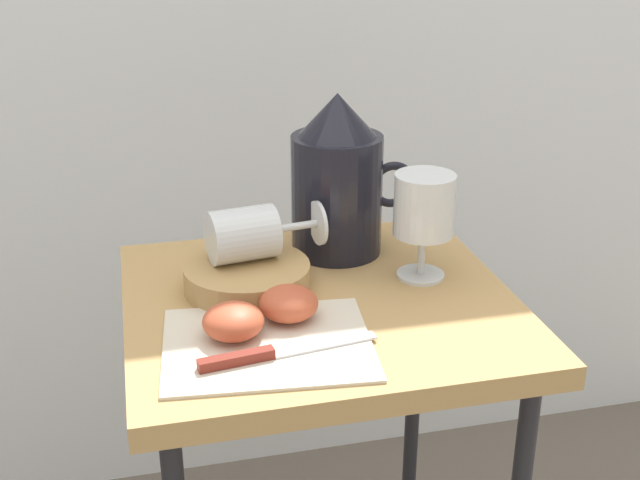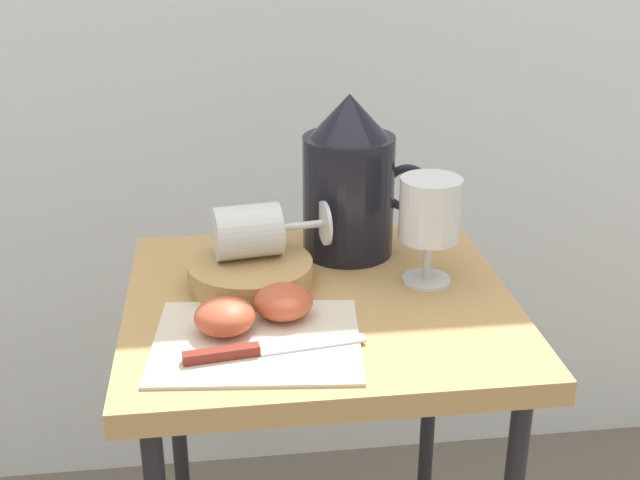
{
  "view_description": "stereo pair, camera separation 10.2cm",
  "coord_description": "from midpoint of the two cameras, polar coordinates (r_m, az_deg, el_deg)",
  "views": [
    {
      "loc": [
        -0.22,
        -0.91,
        1.19
      ],
      "look_at": [
        0.0,
        0.0,
        0.79
      ],
      "focal_mm": 46.32,
      "sensor_mm": 36.0,
      "label": 1
    },
    {
      "loc": [
        -0.12,
        -0.93,
        1.19
      ],
      "look_at": [
        0.0,
        0.0,
        0.79
      ],
      "focal_mm": 46.32,
      "sensor_mm": 36.0,
      "label": 2
    }
  ],
  "objects": [
    {
      "name": "apple_half_right",
      "position": [
        0.99,
        -5.14,
        -4.45
      ],
      "size": [
        0.07,
        0.07,
        0.04
      ],
      "primitive_type": "ellipsoid",
      "color": "#C15133",
      "rests_on": "linen_napkin"
    },
    {
      "name": "knife",
      "position": [
        0.92,
        -7.16,
        -7.97
      ],
      "size": [
        0.21,
        0.04,
        0.01
      ],
      "color": "silver",
      "rests_on": "linen_napkin"
    },
    {
      "name": "wine_glass_upright",
      "position": [
        1.07,
        4.5,
        1.99
      ],
      "size": [
        0.08,
        0.08,
        0.14
      ],
      "color": "silver",
      "rests_on": "table"
    },
    {
      "name": "apple_half_left",
      "position": [
        0.96,
        -9.07,
        -5.65
      ],
      "size": [
        0.07,
        0.07,
        0.04
      ],
      "primitive_type": "ellipsoid",
      "color": "#C15133",
      "rests_on": "linen_napkin"
    },
    {
      "name": "pitcher",
      "position": [
        1.15,
        -1.32,
        3.45
      ],
      "size": [
        0.18,
        0.13,
        0.23
      ],
      "color": "black",
      "rests_on": "table"
    },
    {
      "name": "basket_tray",
      "position": [
        1.07,
        -7.76,
        -2.62
      ],
      "size": [
        0.16,
        0.16,
        0.03
      ],
      "primitive_type": "cylinder",
      "color": "tan",
      "rests_on": "table"
    },
    {
      "name": "wine_glass_tipped_near",
      "position": [
        1.07,
        -7.83,
        0.37
      ],
      "size": [
        0.16,
        0.09,
        0.07
      ],
      "color": "silver",
      "rests_on": "basket_tray"
    },
    {
      "name": "linen_napkin",
      "position": [
        0.95,
        -6.74,
        -7.23
      ],
      "size": [
        0.25,
        0.21,
        0.0
      ],
      "primitive_type": "cube",
      "rotation": [
        0.0,
        0.0,
        -0.1
      ],
      "color": "beige",
      "rests_on": "table"
    },
    {
      "name": "curtain_drape",
      "position": [
        1.58,
        -7.41,
        14.58
      ],
      "size": [
        2.4,
        0.03,
        1.93
      ],
      "primitive_type": "cube",
      "color": "white",
      "rests_on": "ground_plane"
    },
    {
      "name": "table",
      "position": [
        1.09,
        -2.69,
        -7.96
      ],
      "size": [
        0.49,
        0.46,
        0.71
      ],
      "color": "tan",
      "rests_on": "ground_plane"
    }
  ]
}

